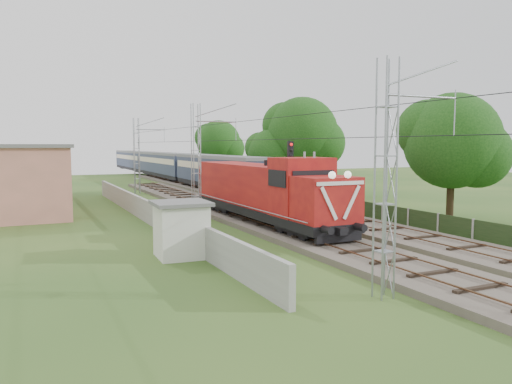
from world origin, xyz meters
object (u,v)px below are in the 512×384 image
relay_hut (181,229)px  locomotive (264,191)px  coach_rake (164,163)px  signal_post (290,166)px

relay_hut → locomotive: bearing=41.2°
coach_rake → signal_post: bearing=-93.2°
locomotive → coach_rake: (5.00, 43.96, 0.22)m
coach_rake → relay_hut: size_ratio=25.34×
locomotive → relay_hut: locomotive is taller
locomotive → coach_rake: size_ratio=0.26×
coach_rake → signal_post: (-2.39, -42.60, 1.29)m
coach_rake → signal_post: signal_post is taller
coach_rake → locomotive: bearing=-96.5°
locomotive → coach_rake: 44.25m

